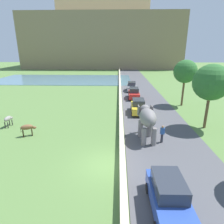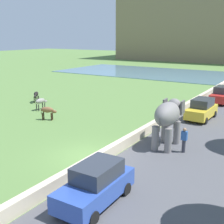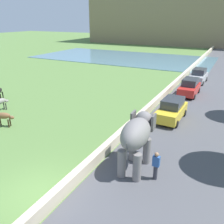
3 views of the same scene
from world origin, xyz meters
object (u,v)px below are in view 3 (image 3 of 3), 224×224
(person_beside_elephant, at_px, (156,165))
(car_silver, at_px, (199,76))
(elephant, at_px, (137,135))
(cow_grey, at_px, (1,102))
(cow_brown, at_px, (4,116))
(car_yellow, at_px, (172,110))
(car_red, at_px, (190,87))

(person_beside_elephant, height_order, car_silver, car_silver)
(elephant, distance_m, cow_grey, 14.42)
(cow_grey, xyz_separation_m, cow_brown, (3.09, -2.24, 0.00))
(car_silver, xyz_separation_m, cow_grey, (-14.13, -18.53, -0.06))
(elephant, xyz_separation_m, cow_brown, (-11.02, 0.47, -1.20))
(person_beside_elephant, relative_size, car_silver, 0.40)
(cow_grey, distance_m, cow_brown, 3.81)
(elephant, xyz_separation_m, car_silver, (0.02, 21.23, -1.14))
(person_beside_elephant, xyz_separation_m, car_silver, (-1.28, 21.78, 0.03))
(elephant, bearing_deg, cow_grey, 169.16)
(elephant, relative_size, car_yellow, 0.87)
(car_yellow, relative_size, cow_brown, 2.90)
(car_silver, distance_m, cow_grey, 23.30)
(car_red, distance_m, cow_brown, 18.42)
(cow_grey, bearing_deg, elephant, -10.84)
(person_beside_elephant, distance_m, cow_brown, 12.36)
(person_beside_elephant, distance_m, car_silver, 21.81)
(car_yellow, bearing_deg, cow_grey, -160.67)
(person_beside_elephant, distance_m, car_yellow, 8.30)
(elephant, height_order, person_beside_elephant, elephant)
(person_beside_elephant, height_order, cow_brown, person_beside_elephant)
(car_yellow, bearing_deg, cow_brown, -146.92)
(car_red, bearing_deg, person_beside_elephant, -85.34)
(person_beside_elephant, bearing_deg, car_yellow, 98.89)
(elephant, distance_m, person_beside_elephant, 1.83)
(elephant, relative_size, car_red, 0.87)
(car_red, xyz_separation_m, car_silver, (0.00, 6.02, 0.00))
(car_red, relative_size, car_silver, 0.99)
(car_red, distance_m, car_silver, 6.02)
(car_silver, bearing_deg, person_beside_elephant, -86.63)
(elephant, bearing_deg, car_silver, 89.96)
(car_silver, relative_size, car_yellow, 1.01)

